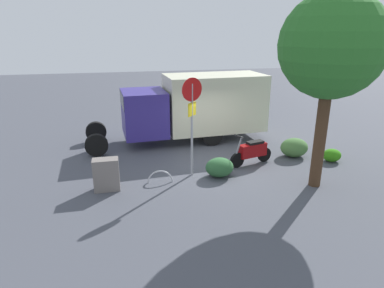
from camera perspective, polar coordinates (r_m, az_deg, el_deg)
name	(u,v)px	position (r m, az deg, el deg)	size (l,w,h in m)	color
ground_plane	(220,164)	(12.67, 4.70, -3.43)	(60.00, 60.00, 0.00)	#474953
box_truck_near	(194,105)	(14.99, 0.36, 6.61)	(7.96, 2.60, 2.92)	black
motorcycle	(252,151)	(12.65, 10.16, -1.19)	(1.77, 0.73, 1.20)	black
stop_sign	(192,112)	(11.01, -0.01, 5.44)	(0.71, 0.33, 3.35)	#9E9EA3
street_tree	(332,47)	(10.69, 22.61, 14.92)	(3.04, 3.04, 5.87)	#47301E
utility_cabinet	(106,175)	(10.82, -14.31, -5.05)	(0.79, 0.42, 1.03)	slate
bike_rack_hoop	(160,182)	(11.24, -5.39, -6.47)	(0.85, 0.85, 0.05)	#B7B7BC
shrub_near_sign	(294,148)	(13.87, 16.92, -0.57)	(1.09, 0.90, 0.75)	#48743A
shrub_mid_verge	(332,155)	(13.88, 22.60, -1.77)	(0.72, 0.59, 0.49)	#328214
shrub_by_tree	(219,167)	(11.54, 4.68, -3.95)	(0.97, 0.79, 0.66)	#2D5D32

